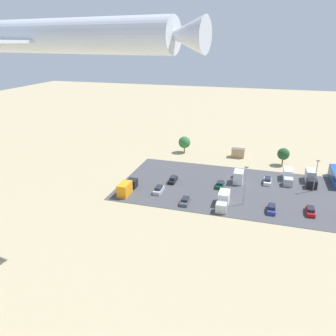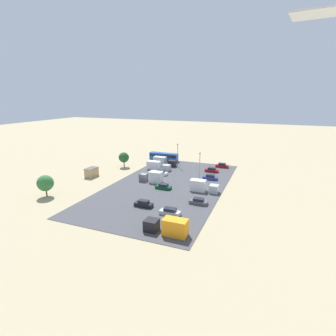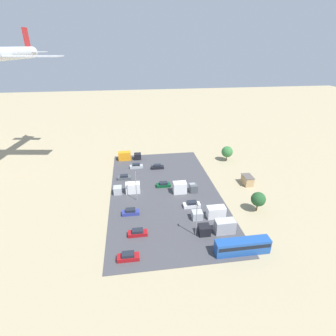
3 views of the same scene
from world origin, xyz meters
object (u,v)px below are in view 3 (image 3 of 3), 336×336
(parked_car_0, at_px, (136,166))
(parked_truck_3, at_px, (129,188))
(parked_car_6, at_px, (128,257))
(parked_truck_2, at_px, (219,227))
(parked_truck_4, at_px, (211,213))
(bus, at_px, (242,246))
(parked_car_7, at_px, (131,212))
(parked_car_4, at_px, (163,185))
(parked_car_3, at_px, (192,205))
(parked_truck_1, at_px, (128,156))
(parked_truck_0, at_px, (184,188))
(parked_car_1, at_px, (157,167))
(parked_car_5, at_px, (138,233))
(parked_car_2, at_px, (124,177))
(shed_building, at_px, (247,180))

(parked_car_0, relative_size, parked_truck_3, 0.60)
(parked_car_6, bearing_deg, parked_truck_2, 104.73)
(parked_car_6, relative_size, parked_truck_4, 0.54)
(bus, distance_m, parked_truck_2, 7.59)
(parked_car_7, bearing_deg, parked_car_4, -37.53)
(parked_car_3, distance_m, parked_truck_4, 6.66)
(bus, relative_size, parked_truck_1, 1.38)
(parked_car_3, bearing_deg, parked_truck_0, -174.84)
(parked_car_1, distance_m, parked_car_4, 13.31)
(parked_car_1, xyz_separation_m, parked_car_5, (-35.52, 8.48, -0.03))
(parked_truck_3, distance_m, parked_truck_4, 26.02)
(parked_car_2, height_order, parked_car_4, parked_car_4)
(bus, xyz_separation_m, parked_truck_1, (54.09, 23.69, -0.27))
(parked_car_2, bearing_deg, parked_truck_4, 41.91)
(parked_car_4, bearing_deg, parked_car_2, 60.84)
(parked_truck_2, bearing_deg, parked_car_1, 15.84)
(parked_car_2, bearing_deg, parked_car_7, 5.00)
(shed_building, bearing_deg, parked_car_1, 60.12)
(bus, xyz_separation_m, parked_truck_3, (28.80, 23.79, -0.33))
(parked_car_3, bearing_deg, parked_car_7, -85.95)
(shed_building, distance_m, parked_car_7, 38.83)
(shed_building, relative_size, parked_truck_1, 0.52)
(parked_car_5, xyz_separation_m, parked_truck_4, (4.31, -18.90, 0.72))
(parked_car_5, height_order, parked_truck_0, parked_truck_0)
(parked_car_1, xyz_separation_m, parked_truck_4, (-31.21, -10.42, 0.69))
(parked_car_5, relative_size, parked_car_6, 0.98)
(parked_car_1, distance_m, parked_truck_2, 38.81)
(shed_building, distance_m, parked_car_3, 22.80)
(parked_car_0, bearing_deg, parked_car_5, 178.51)
(parked_car_0, bearing_deg, parked_car_2, 152.78)
(parked_car_7, height_order, parked_truck_2, parked_truck_2)
(parked_truck_0, xyz_separation_m, parked_truck_3, (2.20, 16.38, -0.14))
(parked_car_2, xyz_separation_m, parked_truck_4, (-24.72, -22.19, 0.75))
(parked_truck_3, bearing_deg, parked_truck_4, -126.96)
(bus, xyz_separation_m, parked_car_2, (37.88, 25.19, -1.14))
(parked_car_6, bearing_deg, parked_car_4, 159.35)
(parked_car_0, distance_m, parked_truck_2, 43.12)
(parked_truck_3, bearing_deg, bus, -140.44)
(bus, distance_m, parked_car_3, 19.86)
(parked_truck_4, bearing_deg, parked_car_3, 33.83)
(parked_car_2, relative_size, parked_truck_1, 0.51)
(parked_car_3, bearing_deg, parked_car_2, -136.08)
(parked_truck_2, bearing_deg, parked_car_7, 63.10)
(parked_truck_1, bearing_deg, parked_truck_0, 30.65)
(shed_building, distance_m, bus, 31.88)
(parked_car_3, distance_m, parked_truck_1, 39.30)
(parked_car_0, height_order, parked_car_7, parked_car_7)
(parked_car_1, bearing_deg, parked_car_2, 118.86)
(parked_car_1, xyz_separation_m, parked_car_4, (-13.31, -0.44, -0.06))
(bus, distance_m, parked_car_2, 45.50)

